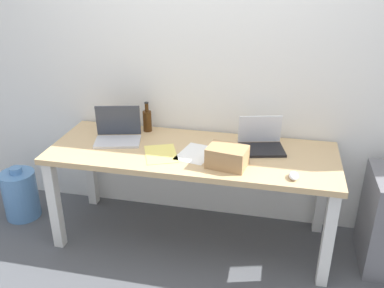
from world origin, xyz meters
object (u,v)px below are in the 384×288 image
Objects in this scene: beer_bottle at (147,120)px; computer_mouse at (294,176)px; laptop_right at (261,143)px; water_cooler_jug at (20,194)px; desk at (192,162)px; laptop_left at (118,133)px; cardboard_box at (227,157)px.

beer_bottle is 1.22m from computer_mouse.
water_cooler_jug is (-1.88, -0.15, -0.58)m from laptop_right.
desk is 0.58m from laptop_left.
beer_bottle is at bearing 15.73° from water_cooler_jug.
desk is at bearing 146.63° from cardboard_box.
beer_bottle is at bearing 146.52° from cardboard_box.
computer_mouse is (0.23, -0.38, -0.03)m from laptop_right.
laptop_right is 1.41× the size of cardboard_box.
laptop_left is 0.82× the size of water_cooler_jug.
beer_bottle is 0.52× the size of water_cooler_jug.
cardboard_box is 1.80m from water_cooler_jug.
laptop_left is 0.27m from beer_bottle.
laptop_right is at bearing 4.50° from water_cooler_jug.
beer_bottle reaches higher than laptop_right.
laptop_right reaches higher than computer_mouse.
beer_bottle reaches higher than cardboard_box.
water_cooler_jug is (-2.11, 0.23, -0.55)m from computer_mouse.
laptop_right is at bearing 4.68° from laptop_left.
laptop_left is 1.48× the size of cardboard_box.
laptop_right is at bearing 16.15° from desk.
water_cooler_jug is at bearing 174.49° from cardboard_box.
laptop_left reaches higher than computer_mouse.
laptop_right reaches higher than cardboard_box.
laptop_right is 1.98m from water_cooler_jug.
cardboard_box is at bearing -33.37° from desk.
water_cooler_jug is (-0.86, -0.06, -0.59)m from laptop_left.
cardboard_box is 0.56× the size of water_cooler_jug.
cardboard_box is (0.68, -0.45, -0.02)m from beer_bottle.
computer_mouse is 0.22× the size of water_cooler_jug.
beer_bottle reaches higher than water_cooler_jug.
computer_mouse is at bearing -13.44° from laptop_left.
laptop_left is 3.66× the size of computer_mouse.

